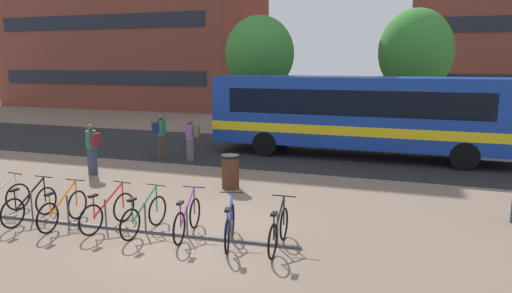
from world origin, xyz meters
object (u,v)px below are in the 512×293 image
object	(u,v)px
parked_bicycle_red_3	(108,212)
trash_bin	(230,172)
parked_bicycle_blue_6	(230,226)
parked_bicycle_black_7	(279,231)
commuter_navy_pack_0	(161,133)
street_tree_1	(416,52)
commuter_olive_pack_2	(191,137)
parked_bicycle_black_1	(30,206)
street_tree_0	(260,54)
city_bus	(365,113)
parked_bicycle_orange_2	(63,210)
parked_bicycle_green_4	(144,216)
parked_bicycle_purple_5	(187,219)
commuter_maroon_pack_1	(92,146)

from	to	relation	value
parked_bicycle_red_3	trash_bin	bearing A→B (deg)	-10.47
parked_bicycle_blue_6	parked_bicycle_black_7	world-z (taller)	same
commuter_navy_pack_0	street_tree_1	world-z (taller)	street_tree_1
commuter_olive_pack_2	parked_bicycle_red_3	bearing A→B (deg)	86.72
parked_bicycle_black_1	parked_bicycle_red_3	size ratio (longest dim) A/B	1.01
commuter_olive_pack_2	street_tree_0	world-z (taller)	street_tree_0
city_bus	parked_bicycle_orange_2	bearing A→B (deg)	-118.19
city_bus	parked_bicycle_black_7	xyz separation A→B (m)	(-0.66, -10.08, -1.39)
parked_bicycle_green_4	parked_bicycle_black_1	bearing A→B (deg)	97.60
parked_bicycle_black_1	parked_bicycle_purple_5	xyz separation A→B (m)	(4.02, 0.34, 0.00)
parked_bicycle_black_1	parked_bicycle_black_7	distance (m)	6.11
parked_bicycle_purple_5	parked_bicycle_blue_6	size ratio (longest dim) A/B	1.03
parked_bicycle_orange_2	parked_bicycle_green_4	distance (m)	2.04
parked_bicycle_black_1	parked_bicycle_black_7	xyz separation A→B (m)	(6.11, 0.29, 0.00)
trash_bin	commuter_olive_pack_2	bearing A→B (deg)	132.15
parked_bicycle_red_3	parked_bicycle_purple_5	size ratio (longest dim) A/B	1.00
parked_bicycle_purple_5	commuter_olive_pack_2	size ratio (longest dim) A/B	1.04
commuter_navy_pack_0	trash_bin	distance (m)	5.39
parked_bicycle_black_1	parked_bicycle_orange_2	xyz separation A→B (m)	(0.98, -0.01, 0.00)
commuter_navy_pack_0	street_tree_1	distance (m)	15.17
commuter_maroon_pack_1	parked_bicycle_orange_2	bearing A→B (deg)	137.57
commuter_olive_pack_2	commuter_navy_pack_0	bearing A→B (deg)	-16.61
parked_bicycle_green_4	commuter_olive_pack_2	xyz separation A→B (m)	(-2.46, 7.25, 0.56)
parked_bicycle_black_7	street_tree_1	distance (m)	19.24
parked_bicycle_orange_2	street_tree_0	distance (m)	16.18
city_bus	commuter_navy_pack_0	xyz separation A→B (m)	(-7.57, -2.87, -0.76)
parked_bicycle_black_1	trash_bin	xyz separation A→B (m)	(3.47, 4.25, 0.13)
parked_bicycle_black_1	trash_bin	distance (m)	5.48
parked_bicycle_purple_5	street_tree_0	size ratio (longest dim) A/B	0.27
parked_bicycle_black_7	commuter_maroon_pack_1	world-z (taller)	commuter_maroon_pack_1
city_bus	parked_bicycle_black_1	distance (m)	12.46
parked_bicycle_black_7	street_tree_0	world-z (taller)	street_tree_0
trash_bin	parked_bicycle_green_4	bearing A→B (deg)	-96.40
parked_bicycle_red_3	commuter_navy_pack_0	distance (m)	7.88
parked_bicycle_black_1	commuter_navy_pack_0	xyz separation A→B (m)	(-0.80, 7.50, 0.63)
parked_bicycle_green_4	parked_bicycle_black_7	size ratio (longest dim) A/B	1.00
city_bus	street_tree_0	bearing A→B (deg)	140.04
parked_bicycle_red_3	parked_bicycle_black_7	world-z (taller)	same
parked_bicycle_green_4	parked_bicycle_black_7	distance (m)	3.09
commuter_olive_pack_2	street_tree_1	size ratio (longest dim) A/B	0.25
commuter_navy_pack_0	commuter_olive_pack_2	distance (m)	1.35
commuter_maroon_pack_1	commuter_olive_pack_2	distance (m)	3.77
parked_bicycle_purple_5	commuter_maroon_pack_1	size ratio (longest dim) A/B	0.99
parked_bicycle_purple_5	street_tree_0	xyz separation A→B (m)	(-3.41, 15.37, 3.82)
commuter_navy_pack_0	trash_bin	world-z (taller)	commuter_navy_pack_0
parked_bicycle_green_4	commuter_navy_pack_0	bearing A→B (deg)	31.17
parked_bicycle_orange_2	parked_bicycle_black_7	size ratio (longest dim) A/B	1.00
parked_bicycle_orange_2	parked_bicycle_red_3	bearing A→B (deg)	-82.17
street_tree_1	parked_bicycle_orange_2	bearing A→B (deg)	-111.79
trash_bin	street_tree_1	bearing A→B (deg)	70.89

